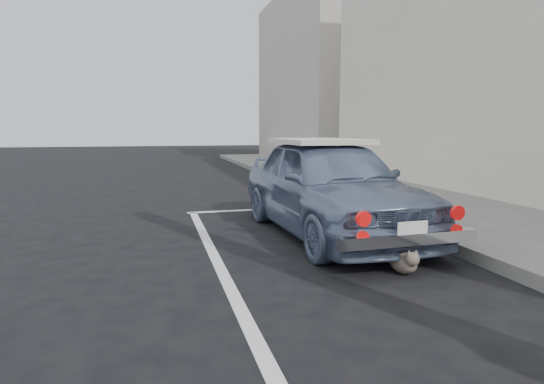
{
  "coord_description": "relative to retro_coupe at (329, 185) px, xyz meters",
  "views": [
    {
      "loc": [
        -1.55,
        -1.46,
        1.46
      ],
      "look_at": [
        -0.25,
        3.5,
        0.75
      ],
      "focal_mm": 30.0,
      "sensor_mm": 36.0,
      "label": 1
    }
  ],
  "objects": [
    {
      "name": "pline_side",
      "position": [
        -1.71,
        -1.4,
        -0.68
      ],
      "size": [
        0.12,
        7.0,
        0.01
      ],
      "primitive_type": "cube",
      "color": "silver",
      "rests_on": "ground"
    },
    {
      "name": "retro_coupe",
      "position": [
        0.0,
        0.0,
        0.0
      ],
      "size": [
        1.76,
        4.06,
        1.36
      ],
      "rotation": [
        0.0,
        0.0,
        0.04
      ],
      "color": "slate",
      "rests_on": "ground"
    },
    {
      "name": "cat",
      "position": [
        0.08,
        -1.87,
        -0.56
      ],
      "size": [
        0.24,
        0.54,
        0.29
      ],
      "rotation": [
        0.0,
        0.0,
        -0.01
      ],
      "color": "#665C4D",
      "rests_on": "ground"
    },
    {
      "name": "pline_front",
      "position": [
        -0.31,
        2.1,
        -0.68
      ],
      "size": [
        3.0,
        0.12,
        0.01
      ],
      "primitive_type": "cube",
      "color": "silver",
      "rests_on": "ground"
    },
    {
      "name": "building_far",
      "position": [
        5.54,
        15.6,
        3.31
      ],
      "size": [
        3.5,
        10.0,
        8.0
      ],
      "primitive_type": "cube",
      "color": "#B2AAA1",
      "rests_on": "ground"
    }
  ]
}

